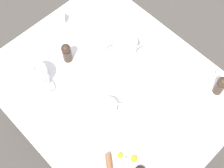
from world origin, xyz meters
TOP-DOWN VIEW (x-y plane):
  - ground_plane at (0.00, 0.00)m, footprint 8.00×8.00m
  - table at (0.00, 0.00)m, footprint 0.93×1.14m
  - teapot_near at (0.18, 0.10)m, footprint 0.17×0.16m
  - teapot_far at (-0.25, 0.27)m, footprint 0.12×0.22m
  - teacup_with_saucer_left at (-0.11, -0.08)m, footprint 0.13×0.13m
  - teacup_with_saucer_right at (0.37, -0.27)m, footprint 0.13×0.13m
  - water_glass_tall at (0.22, -0.11)m, footprint 0.07×0.07m
  - creamer_jug at (0.06, 0.48)m, footprint 0.09×0.07m
  - pepper_grinder at (0.35, -0.38)m, footprint 0.05×0.05m
  - salt_grinder at (-0.06, 0.27)m, footprint 0.05×0.05m
  - fork_by_plate at (0.19, -0.35)m, footprint 0.18×0.10m
  - knife_by_plate at (-0.31, -0.05)m, footprint 0.22×0.02m
  - spoon_for_tea at (-0.05, 0.40)m, footprint 0.07×0.14m

SIDE VIEW (x-z plane):
  - ground_plane at x=0.00m, z-range 0.00..0.00m
  - table at x=0.00m, z-range 0.29..0.99m
  - fork_by_plate at x=0.19m, z-range 0.70..0.71m
  - knife_by_plate at x=-0.31m, z-range 0.70..0.71m
  - spoon_for_tea at x=-0.05m, z-range 0.70..0.71m
  - teacup_with_saucer_left at x=-0.11m, z-range 0.70..0.77m
  - teacup_with_saucer_right at x=0.37m, z-range 0.70..0.77m
  - creamer_jug at x=0.06m, z-range 0.70..0.77m
  - teapot_near at x=0.18m, z-range 0.69..0.83m
  - teapot_far at x=-0.25m, z-range 0.69..0.83m
  - water_glass_tall at x=0.22m, z-range 0.70..0.83m
  - pepper_grinder at x=0.35m, z-range 0.71..0.83m
  - salt_grinder at x=-0.06m, z-range 0.71..0.83m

